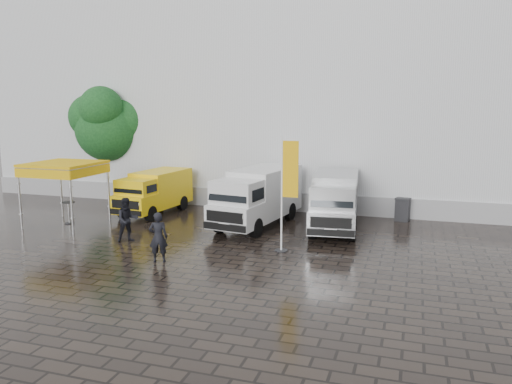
# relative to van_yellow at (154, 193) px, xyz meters

# --- Properties ---
(ground) EXTENTS (120.00, 120.00, 0.00)m
(ground) POSITION_rel_van_yellow_xyz_m (7.46, -5.14, -1.08)
(ground) COLOR black
(ground) RESTS_ON ground
(exhibition_hall) EXTENTS (44.00, 16.00, 12.00)m
(exhibition_hall) POSITION_rel_van_yellow_xyz_m (9.46, 10.86, 4.92)
(exhibition_hall) COLOR silver
(exhibition_hall) RESTS_ON ground
(hall_plinth) EXTENTS (44.00, 0.15, 1.00)m
(hall_plinth) POSITION_rel_van_yellow_xyz_m (9.46, 2.81, -0.58)
(hall_plinth) COLOR gray
(hall_plinth) RESTS_ON ground
(van_yellow) EXTENTS (2.22, 4.84, 2.17)m
(van_yellow) POSITION_rel_van_yellow_xyz_m (0.00, 0.00, 0.00)
(van_yellow) COLOR yellow
(van_yellow) RESTS_ON ground
(van_white) EXTENTS (2.90, 6.25, 2.60)m
(van_white) POSITION_rel_van_yellow_xyz_m (5.83, -0.84, 0.22)
(van_white) COLOR silver
(van_white) RESTS_ON ground
(van_silver) EXTENTS (2.48, 5.89, 2.48)m
(van_silver) POSITION_rel_van_yellow_xyz_m (9.35, -0.44, 0.16)
(van_silver) COLOR #9FA1A4
(van_silver) RESTS_ON ground
(canopy_tent) EXTENTS (2.95, 2.95, 2.94)m
(canopy_tent) POSITION_rel_van_yellow_xyz_m (-2.74, -3.40, 1.64)
(canopy_tent) COLOR silver
(canopy_tent) RESTS_ON ground
(flagpole) EXTENTS (0.88, 0.50, 4.41)m
(flagpole) POSITION_rel_van_yellow_xyz_m (8.12, -4.47, 1.34)
(flagpole) COLOR black
(flagpole) RESTS_ON ground
(tree) EXTENTS (3.82, 3.94, 6.86)m
(tree) POSITION_rel_van_yellow_xyz_m (-4.76, 3.25, 3.32)
(tree) COLOR black
(tree) RESTS_ON ground
(cocktail_table) EXTENTS (0.60, 0.60, 1.05)m
(cocktail_table) POSITION_rel_van_yellow_xyz_m (-2.78, -3.15, -0.56)
(cocktail_table) COLOR black
(cocktail_table) RESTS_ON ground
(wheelie_bin) EXTENTS (0.77, 0.77, 1.12)m
(wheelie_bin) POSITION_rel_van_yellow_xyz_m (12.21, 2.27, -0.52)
(wheelie_bin) COLOR black
(wheelie_bin) RESTS_ON ground
(person_front) EXTENTS (0.78, 0.65, 1.81)m
(person_front) POSITION_rel_van_yellow_xyz_m (4.13, -7.10, -0.18)
(person_front) COLOR black
(person_front) RESTS_ON ground
(person_tent) EXTENTS (1.12, 1.11, 1.82)m
(person_tent) POSITION_rel_van_yellow_xyz_m (1.59, -5.06, -0.17)
(person_tent) COLOR black
(person_tent) RESTS_ON ground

